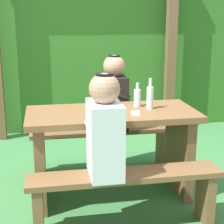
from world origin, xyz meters
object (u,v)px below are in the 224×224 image
at_px(picnic_table, 112,139).
at_px(cell_phone, 136,113).
at_px(bench_far, 102,141).
at_px(drinking_glass, 95,108).
at_px(bottle_left, 137,97).
at_px(person_black_coat, 114,95).
at_px(bottle_right, 150,97).
at_px(bench_near, 125,189).
at_px(person_white_shirt, 105,129).

xyz_separation_m(picnic_table, cell_phone, (0.17, -0.12, 0.25)).
relative_size(bench_far, drinking_glass, 15.48).
bearing_deg(bottle_left, drinking_glass, -158.27).
distance_m(person_black_coat, bottle_right, 0.56).
relative_size(bench_near, bottle_right, 5.39).
relative_size(bench_far, bottle_right, 5.39).
xyz_separation_m(picnic_table, bench_far, (0.00, 0.53, -0.20)).
height_order(bench_near, person_black_coat, person_black_coat).
bearing_deg(bench_far, drinking_glass, -104.74).
xyz_separation_m(person_white_shirt, drinking_glass, (-0.00, 0.49, 0.03)).
xyz_separation_m(picnic_table, bench_near, (0.00, -0.53, -0.20)).
bearing_deg(bench_far, person_white_shirt, -97.94).
relative_size(bottle_left, bottle_right, 0.80).
xyz_separation_m(person_white_shirt, bottle_left, (0.39, 0.65, 0.07)).
relative_size(picnic_table, bottle_left, 6.75).
height_order(person_white_shirt, bottle_right, person_white_shirt).
bearing_deg(bottle_left, person_white_shirt, -121.20).
bearing_deg(person_black_coat, drinking_glass, -115.35).
bearing_deg(bench_near, person_white_shirt, 178.72).
bearing_deg(bench_far, bottle_right, -57.28).
bearing_deg(drinking_glass, person_white_shirt, -89.71).
bearing_deg(bottle_left, bench_near, -110.53).
relative_size(bench_near, person_white_shirt, 1.95).
height_order(bench_near, cell_phone, cell_phone).
height_order(picnic_table, person_black_coat, person_black_coat).
height_order(person_black_coat, bottle_right, person_black_coat).
relative_size(bench_near, bench_far, 1.00).
relative_size(picnic_table, person_white_shirt, 1.95).
xyz_separation_m(bench_near, person_white_shirt, (-0.15, 0.00, 0.46)).
relative_size(person_black_coat, bottle_right, 2.77).
bearing_deg(bottle_right, cell_phone, -138.22).
distance_m(picnic_table, bottle_right, 0.48).
bearing_deg(cell_phone, drinking_glass, 177.96).
distance_m(person_white_shirt, drinking_glass, 0.49).
relative_size(drinking_glass, bottle_left, 0.44).
relative_size(picnic_table, bench_far, 1.00).
xyz_separation_m(person_black_coat, cell_phone, (0.05, -0.65, -0.01)).
relative_size(picnic_table, person_black_coat, 1.95).
distance_m(bench_far, cell_phone, 0.81).
distance_m(person_black_coat, drinking_glass, 0.63).
distance_m(bench_near, bottle_right, 0.84).
xyz_separation_m(person_white_shirt, bottle_right, (0.48, 0.55, 0.09)).
distance_m(picnic_table, person_white_shirt, 0.61).
height_order(person_black_coat, cell_phone, person_black_coat).
bearing_deg(bottle_right, person_black_coat, 112.40).
bearing_deg(person_black_coat, bottle_right, -67.60).
bearing_deg(bench_far, person_black_coat, -1.60).
bearing_deg(cell_phone, bench_far, 116.41).
distance_m(picnic_table, bench_far, 0.57).
bearing_deg(bottle_right, bench_near, -120.67).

